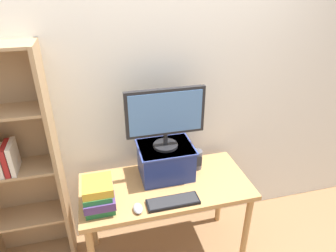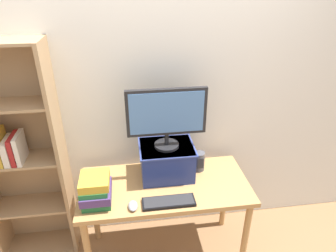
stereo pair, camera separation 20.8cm
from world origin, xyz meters
name	(u,v)px [view 1 (the left image)]	position (x,y,z in m)	size (l,w,h in m)	color
back_wall	(152,96)	(0.00, 0.43, 1.30)	(7.00, 0.08, 2.60)	silver
desk	(166,194)	(0.00, 0.00, 0.65)	(1.27, 0.61, 0.75)	#B7844C
bookshelf_unit	(12,166)	(-1.08, 0.27, 0.92)	(0.63, 0.28, 1.80)	tan
riser_box	(166,160)	(0.03, 0.12, 0.88)	(0.42, 0.33, 0.26)	navy
computer_monitor	(165,115)	(0.03, 0.12, 1.26)	(0.58, 0.18, 0.46)	black
keyboard	(174,202)	(0.00, -0.21, 0.76)	(0.37, 0.12, 0.02)	black
computer_mouse	(138,208)	(-0.25, -0.22, 0.77)	(0.06, 0.10, 0.04)	#99999E
book_stack	(99,195)	(-0.49, -0.12, 0.86)	(0.20, 0.27, 0.22)	#236B38
desk_speaker	(197,159)	(0.30, 0.15, 0.83)	(0.08, 0.09, 0.16)	#4C4C51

